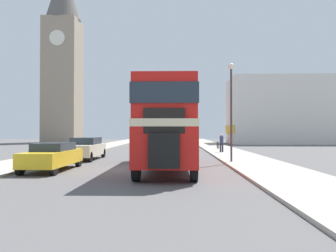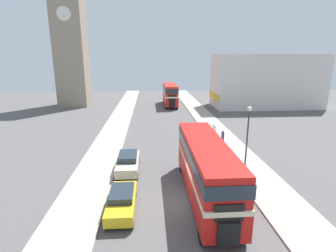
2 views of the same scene
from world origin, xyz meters
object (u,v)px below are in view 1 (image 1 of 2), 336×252
double_decker_bus (168,121)px  car_parked_near (53,156)px  car_parked_mid (86,148)px  bicycle_on_pavement (218,145)px  bus_distant (176,127)px  pedestrian_walking (222,142)px  church_tower (63,50)px  street_lamp (231,97)px

double_decker_bus → car_parked_near: 5.99m
car_parked_mid → bicycle_on_pavement: car_parked_mid is taller
bus_distant → pedestrian_walking: (3.98, -24.88, -1.52)m
double_decker_bus → church_tower: bearing=116.5°
bus_distant → pedestrian_walking: bearing=-80.9°
car_parked_mid → street_lamp: street_lamp is taller
pedestrian_walking → street_lamp: size_ratio=0.27×
bus_distant → double_decker_bus: bearing=-90.5°
pedestrian_walking → double_decker_bus: bearing=-111.2°
street_lamp → double_decker_bus: bearing=-146.3°
pedestrian_walking → church_tower: size_ratio=0.05×
street_lamp → church_tower: size_ratio=0.19×
pedestrian_walking → bicycle_on_pavement: size_ratio=0.89×
double_decker_bus → pedestrian_walking: bearing=68.8°
car_parked_near → bus_distant: bearing=80.9°
car_parked_near → pedestrian_walking: size_ratio=2.84×
church_tower → pedestrian_walking: bearing=-49.0°
pedestrian_walking → bicycle_on_pavement: pedestrian_walking is taller
bus_distant → street_lamp: size_ratio=1.70×
double_decker_bus → car_parked_near: size_ratio=2.51×
bicycle_on_pavement → church_tower: church_tower is taller
pedestrian_walking → church_tower: bearing=131.0°
double_decker_bus → bus_distant: 36.01m
double_decker_bus → bus_distant: size_ratio=1.12×
car_parked_mid → church_tower: 38.31m
bicycle_on_pavement → car_parked_mid: bearing=-131.9°
car_parked_mid → pedestrian_walking: 11.78m
double_decker_bus → street_lamp: 4.71m
double_decker_bus → bicycle_on_pavement: bearing=74.1°
car_parked_mid → church_tower: bearing=111.8°
car_parked_near → bicycle_on_pavement: (10.29, 17.70, -0.23)m
pedestrian_walking → bicycle_on_pavement: 5.39m
pedestrian_walking → street_lamp: (-0.61, -8.66, 2.95)m
bus_distant → car_parked_mid: (-6.03, -31.08, -1.76)m
pedestrian_walking → church_tower: 38.14m
bus_distant → street_lamp: 33.73m
car_parked_near → street_lamp: (9.31, 3.69, 3.24)m
car_parked_near → pedestrian_walking: (9.92, 12.35, 0.29)m
car_parked_near → church_tower: bearing=108.7°
bus_distant → street_lamp: (3.37, -33.54, 1.42)m
car_parked_near → bicycle_on_pavement: bearing=59.8°
bicycle_on_pavement → street_lamp: (-0.98, -14.01, 3.47)m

